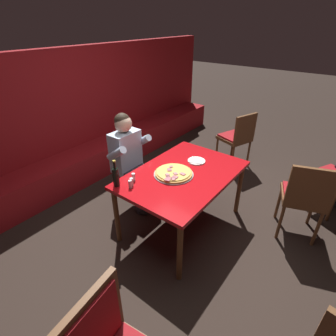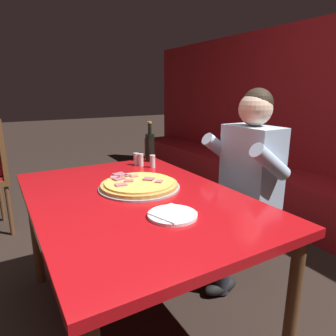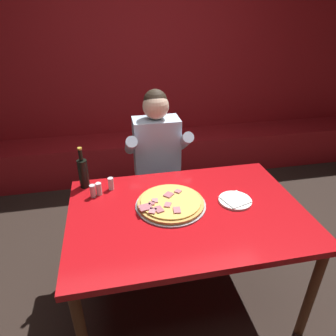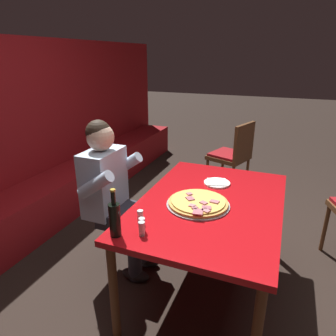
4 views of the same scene
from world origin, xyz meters
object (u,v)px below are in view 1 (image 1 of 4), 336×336
object	(u,v)px
shaker_red_pepper_flakes	(132,182)
diner_seated_blue_shirt	(131,158)
shaker_oregano	(133,177)
dining_chair_near_right	(238,135)
plate_white_paper	(196,161)
pizza	(174,173)
shaker_parmesan	(130,184)
main_dining_table	(183,179)
beer_bottle	(116,176)
dining_chair_by_booth	(305,195)

from	to	relation	value
shaker_red_pepper_flakes	diner_seated_blue_shirt	size ratio (longest dim) A/B	0.07
shaker_oregano	dining_chair_near_right	xyz separation A→B (m)	(2.25, -0.19, -0.23)
plate_white_paper	shaker_oregano	size ratio (longest dim) A/B	2.44
pizza	dining_chair_near_right	distance (m)	1.91
shaker_oregano	diner_seated_blue_shirt	size ratio (longest dim) A/B	0.07
diner_seated_blue_shirt	dining_chair_near_right	world-z (taller)	diner_seated_blue_shirt
shaker_oregano	shaker_parmesan	size ratio (longest dim) A/B	1.00
shaker_parmesan	shaker_red_pepper_flakes	bearing A→B (deg)	24.42
main_dining_table	diner_seated_blue_shirt	size ratio (longest dim) A/B	1.12
shaker_red_pepper_flakes	diner_seated_blue_shirt	distance (m)	0.69
shaker_red_pepper_flakes	shaker_oregano	bearing A→B (deg)	32.54
main_dining_table	pizza	bearing A→B (deg)	143.65
pizza	plate_white_paper	bearing A→B (deg)	-5.16
pizza	plate_white_paper	size ratio (longest dim) A/B	2.08
beer_bottle	pizza	bearing A→B (deg)	-32.47
plate_white_paper	diner_seated_blue_shirt	world-z (taller)	diner_seated_blue_shirt
dining_chair_by_booth	pizza	bearing A→B (deg)	121.80
main_dining_table	beer_bottle	distance (m)	0.76
beer_bottle	shaker_oregano	distance (m)	0.20
plate_white_paper	main_dining_table	bearing A→B (deg)	-174.79
shaker_red_pepper_flakes	plate_white_paper	bearing A→B (deg)	-16.64
diner_seated_blue_shirt	shaker_red_pepper_flakes	bearing A→B (deg)	-134.36
beer_bottle	shaker_red_pepper_flakes	size ratio (longest dim) A/B	3.40
main_dining_table	diner_seated_blue_shirt	distance (m)	0.77
main_dining_table	shaker_parmesan	bearing A→B (deg)	154.80
shaker_parmesan	dining_chair_near_right	size ratio (longest dim) A/B	0.09
dining_chair_near_right	beer_bottle	bearing A→B (deg)	173.82
beer_bottle	diner_seated_blue_shirt	world-z (taller)	diner_seated_blue_shirt
pizza	shaker_parmesan	xyz separation A→B (m)	(-0.47, 0.20, 0.02)
shaker_parmesan	dining_chair_by_booth	bearing A→B (deg)	-49.11
shaker_parmesan	diner_seated_blue_shirt	world-z (taller)	diner_seated_blue_shirt
pizza	shaker_red_pepper_flakes	world-z (taller)	shaker_red_pepper_flakes
dining_chair_by_booth	dining_chair_near_right	distance (m)	1.72
shaker_parmesan	dining_chair_by_booth	world-z (taller)	dining_chair_by_booth
dining_chair_near_right	main_dining_table	bearing A→B (deg)	-175.55
plate_white_paper	shaker_parmesan	world-z (taller)	shaker_parmesan
pizza	plate_white_paper	world-z (taller)	pizza
diner_seated_blue_shirt	main_dining_table	bearing A→B (deg)	-86.59
beer_bottle	dining_chair_near_right	bearing A→B (deg)	-6.18
pizza	shaker_oregano	distance (m)	0.44
plate_white_paper	shaker_parmesan	distance (m)	0.91
shaker_red_pepper_flakes	shaker_oregano	size ratio (longest dim) A/B	1.00
plate_white_paper	beer_bottle	bearing A→B (deg)	158.32
pizza	shaker_oregano	xyz separation A→B (m)	(-0.35, 0.27, 0.02)
plate_white_paper	shaker_oregano	bearing A→B (deg)	158.40
diner_seated_blue_shirt	dining_chair_by_booth	world-z (taller)	diner_seated_blue_shirt
dining_chair_by_booth	shaker_parmesan	bearing A→B (deg)	130.89
pizza	diner_seated_blue_shirt	xyz separation A→B (m)	(0.04, 0.70, -0.06)
shaker_oregano	shaker_parmesan	xyz separation A→B (m)	(-0.12, -0.07, 0.00)
main_dining_table	pizza	size ratio (longest dim) A/B	3.26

